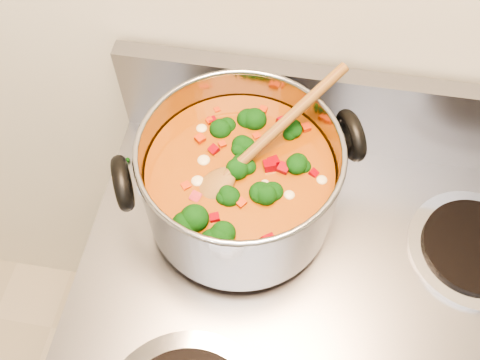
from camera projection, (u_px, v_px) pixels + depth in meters
name	position (u px, v px, depth m)	size (l,w,h in m)	color
stockpot	(240.00, 181.00, 0.75)	(0.33, 0.28, 0.17)	#98989F
wooden_spoon	(249.00, 155.00, 0.71)	(0.20, 0.23, 0.09)	brown
cooktop_crumbs	(295.00, 204.00, 0.83)	(0.42, 0.18, 0.01)	black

